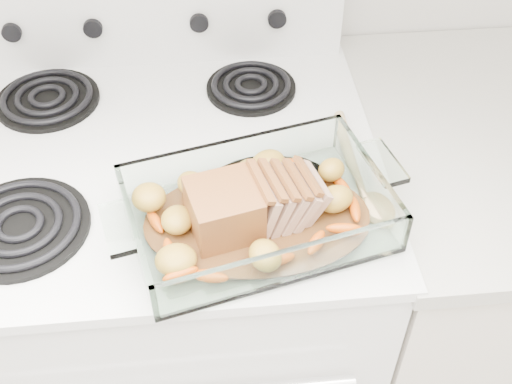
{
  "coord_description": "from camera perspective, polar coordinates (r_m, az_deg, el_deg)",
  "views": [
    {
      "loc": [
        0.1,
        0.82,
        1.66
      ],
      "look_at": [
        0.17,
        1.48,
        0.99
      ],
      "focal_mm": 45.0,
      "sensor_mm": 36.0,
      "label": 1
    }
  ],
  "objects": [
    {
      "name": "wooden_spoon",
      "position": [
        1.04,
        9.79,
        0.69
      ],
      "size": [
        0.06,
        0.28,
        0.02
      ],
      "rotation": [
        0.0,
        0.0,
        0.01
      ],
      "color": "tan",
      "rests_on": "electric_range"
    },
    {
      "name": "electric_range",
      "position": [
        1.45,
        -7.35,
        -9.95
      ],
      "size": [
        0.78,
        0.7,
        1.12
      ],
      "color": "white",
      "rests_on": "ground"
    },
    {
      "name": "baking_dish",
      "position": [
        0.95,
        0.12,
        -2.07
      ],
      "size": [
        0.37,
        0.24,
        0.07
      ],
      "rotation": [
        0.0,
        0.0,
        0.24
      ],
      "color": "white",
      "rests_on": "electric_range"
    },
    {
      "name": "pork_roast",
      "position": [
        0.93,
        -1.08,
        -1.05
      ],
      "size": [
        0.2,
        0.1,
        0.08
      ],
      "rotation": [
        0.0,
        0.0,
        -0.33
      ],
      "color": "brown",
      "rests_on": "baking_dish"
    },
    {
      "name": "roast_vegetables",
      "position": [
        0.97,
        -0.28,
        -0.44
      ],
      "size": [
        0.32,
        0.17,
        0.04
      ],
      "rotation": [
        0.0,
        0.0,
        -0.25
      ],
      "color": "#CB4F00",
      "rests_on": "baking_dish"
    },
    {
      "name": "counter_right",
      "position": [
        1.56,
        18.02,
        -7.94
      ],
      "size": [
        0.58,
        0.68,
        0.93
      ],
      "color": "white",
      "rests_on": "ground"
    }
  ]
}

